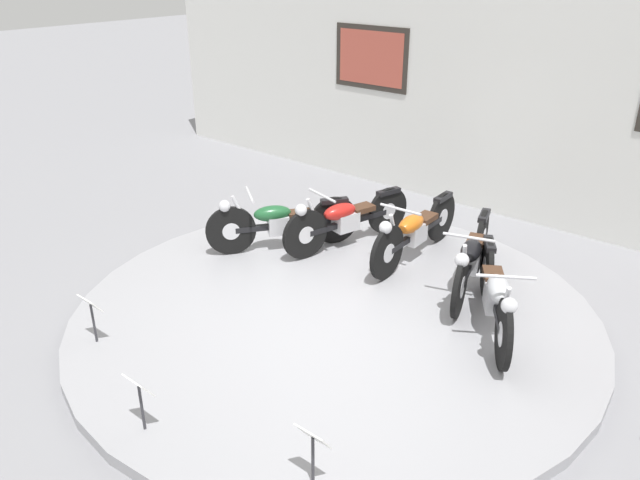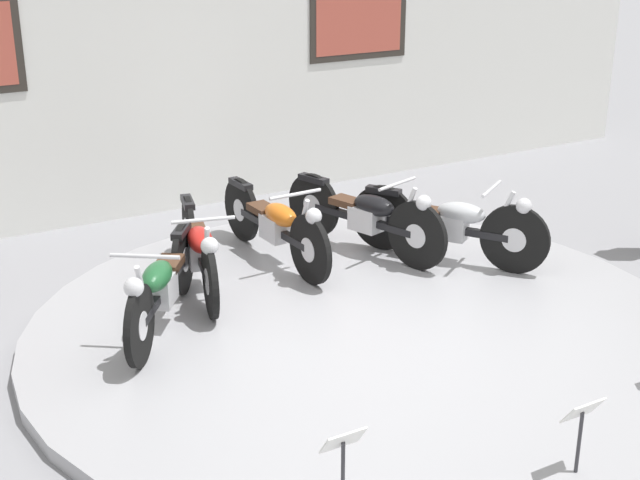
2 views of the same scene
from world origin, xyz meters
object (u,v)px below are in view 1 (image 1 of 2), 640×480
object	(u,v)px
motorcycle_black	(472,257)
info_placard_front_centre	(140,392)
motorcycle_silver	(496,294)
motorcycle_green	(280,221)
motorcycle_orange	(415,230)
motorcycle_red	(346,218)
info_placard_front_right	(313,444)
info_placard_front_left	(91,309)

from	to	relation	value
motorcycle_black	info_placard_front_centre	world-z (taller)	motorcycle_black
motorcycle_silver	info_placard_front_centre	distance (m)	3.51
motorcycle_green	info_placard_front_centre	bearing A→B (deg)	-65.06
motorcycle_orange	motorcycle_black	xyz separation A→B (m)	(0.89, -0.23, 0.01)
info_placard_front_centre	motorcycle_red	bearing A→B (deg)	103.24
motorcycle_red	motorcycle_black	xyz separation A→B (m)	(1.78, 0.00, 0.01)
motorcycle_silver	motorcycle_red	bearing A→B (deg)	165.61
motorcycle_red	info_placard_front_right	bearing A→B (deg)	-55.46
motorcycle_orange	info_placard_front_left	xyz separation A→B (m)	(-1.41, -3.57, -0.03)
info_placard_front_right	info_placard_front_left	bearing A→B (deg)	180.00
motorcycle_green	motorcycle_silver	distance (m)	2.95
motorcycle_orange	info_placard_front_right	size ratio (longest dim) A/B	3.92
motorcycle_green	info_placard_front_right	size ratio (longest dim) A/B	3.22
info_placard_front_centre	info_placard_front_right	xyz separation A→B (m)	(1.41, 0.45, 0.00)
motorcycle_orange	info_placard_front_right	distance (m)	3.84
motorcycle_green	motorcycle_orange	distance (m)	1.70
motorcycle_orange	info_placard_front_left	bearing A→B (deg)	-111.55
motorcycle_orange	info_placard_front_centre	size ratio (longest dim) A/B	3.92
info_placard_front_right	motorcycle_green	bearing A→B (deg)	136.56
motorcycle_black	info_placard_front_right	distance (m)	3.38
motorcycle_black	motorcycle_silver	distance (m)	0.84
motorcycle_black	info_placard_front_centre	distance (m)	3.89
info_placard_front_centre	info_placard_front_right	distance (m)	1.48
motorcycle_red	info_placard_front_centre	world-z (taller)	motorcycle_red
info_placard_front_centre	motorcycle_orange	bearing A→B (deg)	89.98
motorcycle_black	motorcycle_orange	bearing A→B (deg)	165.59
motorcycle_silver	info_placard_front_left	world-z (taller)	motorcycle_silver
motorcycle_black	info_placard_front_centre	bearing A→B (deg)	-103.25
motorcycle_red	info_placard_front_right	world-z (taller)	motorcycle_red
motorcycle_green	info_placard_front_right	distance (m)	3.98
motorcycle_orange	motorcycle_silver	world-z (taller)	motorcycle_silver
info_placard_front_left	info_placard_front_right	bearing A→B (deg)	0.00
motorcycle_black	motorcycle_silver	bearing A→B (deg)	-46.28
motorcycle_green	motorcycle_silver	world-z (taller)	motorcycle_silver
info_placard_front_centre	info_placard_front_right	world-z (taller)	same
motorcycle_green	info_placard_front_left	xyz separation A→B (m)	(0.07, -2.73, -0.02)
motorcycle_green	motorcycle_black	size ratio (longest dim) A/B	0.85
info_placard_front_left	motorcycle_silver	bearing A→B (deg)	43.47
info_placard_front_left	info_placard_front_centre	world-z (taller)	same
motorcycle_red	motorcycle_orange	xyz separation A→B (m)	(0.89, 0.23, 0.01)
info_placard_front_left	info_placard_front_right	world-z (taller)	same
info_placard_front_left	info_placard_front_centre	distance (m)	1.48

